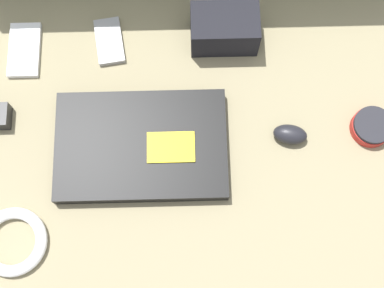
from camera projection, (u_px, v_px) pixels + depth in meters
name	position (u px, v px, depth m)	size (l,w,h in m)	color
ground_plane	(192.00, 163.00, 1.16)	(8.00, 8.00, 0.00)	#38383D
couch_seat	(192.00, 155.00, 1.10)	(0.91, 0.68, 0.13)	#847A5B
laptop	(142.00, 145.00, 1.02)	(0.33, 0.21, 0.03)	black
computer_mouse	(290.00, 134.00, 1.03)	(0.07, 0.05, 0.03)	black
speaker_puck	(372.00, 127.00, 1.03)	(0.08, 0.08, 0.03)	red
phone_silver	(25.00, 50.00, 1.09)	(0.06, 0.12, 0.01)	silver
phone_black	(109.00, 41.00, 1.09)	(0.07, 0.11, 0.01)	#99999E
camera_pouch	(224.00, 29.00, 1.06)	(0.13, 0.08, 0.08)	black
cable_coil	(13.00, 242.00, 0.98)	(0.13, 0.13, 0.02)	white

